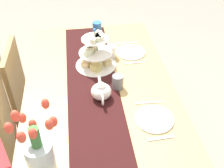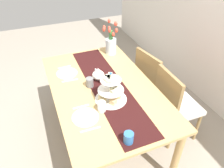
# 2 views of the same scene
# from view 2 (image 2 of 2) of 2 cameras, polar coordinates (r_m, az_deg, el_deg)

# --- Properties ---
(ground_plane) EXTENTS (8.00, 8.00, 0.00)m
(ground_plane) POSITION_cam_2_polar(r_m,az_deg,el_deg) (2.68, -2.00, -13.60)
(ground_plane) COLOR gray
(dining_table) EXTENTS (1.67, 1.00, 0.75)m
(dining_table) POSITION_cam_2_polar(r_m,az_deg,el_deg) (2.22, -2.35, -2.76)
(dining_table) COLOR tan
(dining_table) RESTS_ON ground_plane
(chair_left) EXTENTS (0.48, 0.48, 0.91)m
(chair_left) POSITION_cam_2_polar(r_m,az_deg,el_deg) (2.72, 10.90, 0.87)
(chair_left) COLOR olive
(chair_left) RESTS_ON ground_plane
(chair_right) EXTENTS (0.43, 0.43, 0.91)m
(chair_right) POSITION_cam_2_polar(r_m,az_deg,el_deg) (2.44, 16.33, -4.91)
(chair_right) COLOR olive
(chair_right) RESTS_ON ground_plane
(table_runner) EXTENTS (1.60, 0.34, 0.00)m
(table_runner) POSITION_cam_2_polar(r_m,az_deg,el_deg) (2.18, -1.27, -0.46)
(table_runner) COLOR black
(table_runner) RESTS_ON dining_table
(tiered_cake_stand) EXTENTS (0.30, 0.30, 0.30)m
(tiered_cake_stand) POSITION_cam_2_polar(r_m,az_deg,el_deg) (1.94, -0.31, -1.90)
(tiered_cake_stand) COLOR beige
(tiered_cake_stand) RESTS_ON table_runner
(teapot) EXTENTS (0.24, 0.13, 0.14)m
(teapot) POSITION_cam_2_polar(r_m,az_deg,el_deg) (2.24, -3.72, 2.50)
(teapot) COLOR white
(teapot) RESTS_ON table_runner
(tulip_vase) EXTENTS (0.24, 0.21, 0.42)m
(tulip_vase) POSITION_cam_2_polar(r_m,az_deg,el_deg) (2.71, -0.30, 10.92)
(tulip_vase) COLOR silver
(tulip_vase) RESTS_ON dining_table
(dinner_plate_left) EXTENTS (0.23, 0.23, 0.01)m
(dinner_plate_left) POSITION_cam_2_polar(r_m,az_deg,el_deg) (2.41, -12.00, 2.83)
(dinner_plate_left) COLOR white
(dinner_plate_left) RESTS_ON dining_table
(fork_left) EXTENTS (0.02, 0.15, 0.01)m
(fork_left) POSITION_cam_2_polar(r_m,az_deg,el_deg) (2.53, -12.68, 4.46)
(fork_left) COLOR silver
(fork_left) RESTS_ON dining_table
(knife_left) EXTENTS (0.02, 0.17, 0.01)m
(knife_left) POSITION_cam_2_polar(r_m,az_deg,el_deg) (2.29, -11.23, 0.94)
(knife_left) COLOR silver
(knife_left) RESTS_ON dining_table
(dinner_plate_right) EXTENTS (0.23, 0.23, 0.01)m
(dinner_plate_right) POSITION_cam_2_polar(r_m,az_deg,el_deg) (1.84, -7.15, -8.84)
(dinner_plate_right) COLOR white
(dinner_plate_right) RESTS_ON dining_table
(fork_right) EXTENTS (0.02, 0.15, 0.01)m
(fork_right) POSITION_cam_2_polar(r_m,az_deg,el_deg) (1.95, -8.34, -6.05)
(fork_right) COLOR silver
(fork_right) RESTS_ON dining_table
(knife_right) EXTENTS (0.02, 0.17, 0.01)m
(knife_right) POSITION_cam_2_polar(r_m,az_deg,el_deg) (1.75, -5.80, -12.05)
(knife_right) COLOR silver
(knife_right) RESTS_ON dining_table
(mug_grey) EXTENTS (0.08, 0.08, 0.09)m
(mug_grey) POSITION_cam_2_polar(r_m,az_deg,el_deg) (2.15, -5.99, 0.46)
(mug_grey) COLOR slate
(mug_grey) RESTS_ON table_runner
(mug_white_text) EXTENTS (0.08, 0.08, 0.09)m
(mug_white_text) POSITION_cam_2_polar(r_m,az_deg,el_deg) (1.87, -2.78, -6.05)
(mug_white_text) COLOR white
(mug_white_text) RESTS_ON dining_table
(mug_orange) EXTENTS (0.08, 0.08, 0.09)m
(mug_orange) POSITION_cam_2_polar(r_m,az_deg,el_deg) (1.63, 4.47, -14.21)
(mug_orange) COLOR #3370B7
(mug_orange) RESTS_ON dining_table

